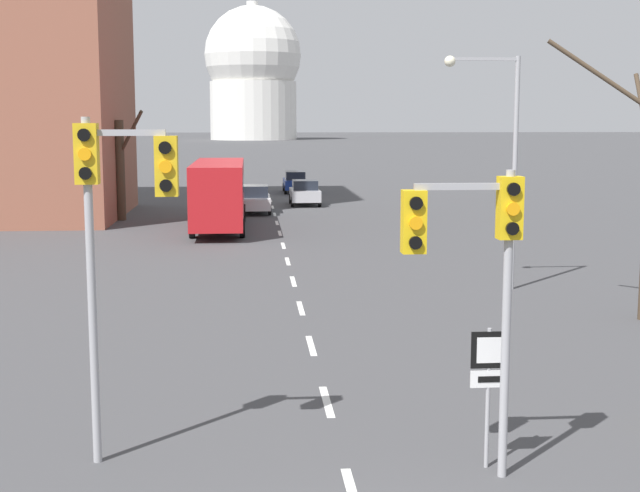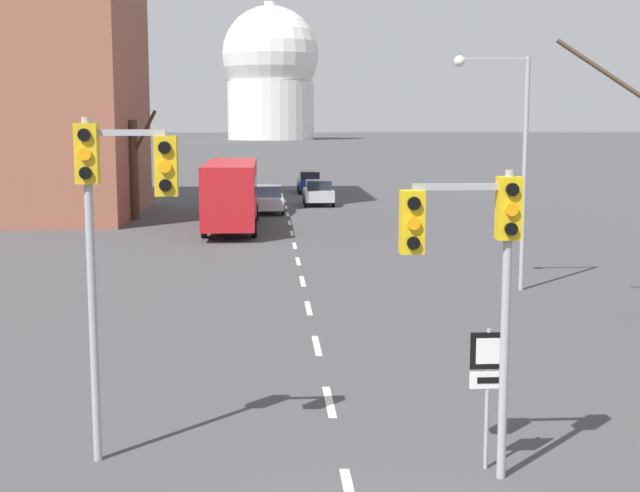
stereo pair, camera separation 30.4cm
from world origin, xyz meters
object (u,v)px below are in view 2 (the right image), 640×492
traffic_signal_near_right (474,248)px  sedan_near_right (268,199)px  route_sign_post (488,375)px  sedan_mid_centre (309,182)px  city_bus (231,190)px  sedan_near_left (318,193)px  street_lamp_right (511,146)px  traffic_signal_near_left (115,204)px

traffic_signal_near_right → sedan_near_right: traffic_signal_near_right is taller
route_sign_post → sedan_mid_centre: size_ratio=0.51×
traffic_signal_near_right → sedan_mid_centre: 56.07m
sedan_near_right → city_bus: 8.52m
sedan_near_left → sedan_mid_centre: (-0.11, 10.41, -0.00)m
route_sign_post → sedan_near_right: 40.66m
sedan_near_left → sedan_near_right: (-3.36, -4.71, -0.00)m
route_sign_post → sedan_near_left: 45.23m
route_sign_post → sedan_mid_centre: (-0.23, 55.63, -0.73)m
traffic_signal_near_right → route_sign_post: size_ratio=2.10×
route_sign_post → city_bus: city_bus is taller
street_lamp_right → sedan_near_right: street_lamp_right is taller
traffic_signal_near_left → traffic_signal_near_right: bearing=-11.5°
sedan_mid_centre → city_bus: 23.92m
traffic_signal_near_left → route_sign_post: (5.95, -0.75, -2.71)m
street_lamp_right → sedan_near_right: (-7.91, 25.39, -3.94)m
traffic_signal_near_left → route_sign_post: size_ratio=2.44×
traffic_signal_near_left → street_lamp_right: street_lamp_right is taller
route_sign_post → sedan_mid_centre: bearing=90.2°
traffic_signal_near_left → sedan_near_right: size_ratio=1.26×
sedan_near_left → traffic_signal_near_left: bearing=-97.5°
sedan_mid_centre → route_sign_post: bearing=-89.8°
traffic_signal_near_left → sedan_near_left: size_ratio=1.42×
route_sign_post → sedan_near_right: route_sign_post is taller
traffic_signal_near_left → sedan_near_right: 39.98m
route_sign_post → street_lamp_right: bearing=73.7°
city_bus → sedan_near_left: bearing=68.0°
street_lamp_right → sedan_near_left: bearing=98.6°
traffic_signal_near_left → street_lamp_right: (10.38, 14.36, 0.51)m
route_sign_post → sedan_near_right: (-3.48, 40.51, -0.73)m
sedan_mid_centre → street_lamp_right: bearing=-83.4°
traffic_signal_near_right → sedan_near_right: 41.10m
street_lamp_right → route_sign_post: bearing=-106.3°
traffic_signal_near_left → city_bus: size_ratio=0.52×
traffic_signal_near_right → traffic_signal_near_left: traffic_signal_near_left is taller
route_sign_post → sedan_mid_centre: route_sign_post is taller
traffic_signal_near_left → route_sign_post: traffic_signal_near_left is taller
traffic_signal_near_right → sedan_near_right: bearing=94.4°
sedan_near_right → city_bus: size_ratio=0.41×
traffic_signal_near_right → sedan_mid_centre: traffic_signal_near_right is taller
traffic_signal_near_left → route_sign_post: bearing=-7.2°
traffic_signal_near_right → sedan_near_left: 45.68m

